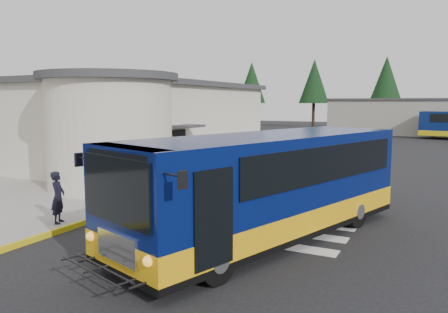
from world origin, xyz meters
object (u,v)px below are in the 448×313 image
at_px(transit_bus, 268,190).
at_px(bollard, 104,197).
at_px(pedestrian_a, 58,197).
at_px(pedestrian_b, 104,171).

relative_size(transit_bus, bollard, 10.16).
height_order(transit_bus, bollard, transit_bus).
distance_m(pedestrian_a, bollard, 1.67).
xyz_separation_m(transit_bus, pedestrian_a, (-5.97, -1.85, -0.44)).
height_order(pedestrian_b, bollard, pedestrian_b).
height_order(transit_bus, pedestrian_a, transit_bus).
distance_m(pedestrian_a, pedestrian_b, 4.83).
bearing_deg(transit_bus, bollard, -159.91).
distance_m(transit_bus, pedestrian_a, 6.27).
height_order(transit_bus, pedestrian_b, transit_bus).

